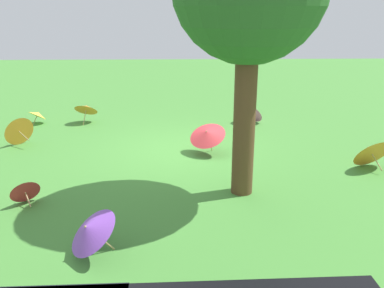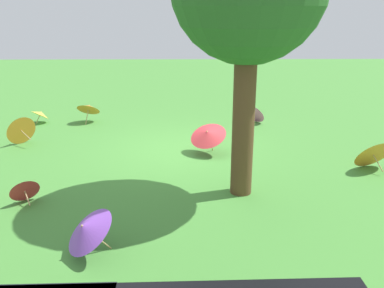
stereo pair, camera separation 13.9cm
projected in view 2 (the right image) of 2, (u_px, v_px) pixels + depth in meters
The scene contains 9 objects.
ground at pixel (181, 150), 10.81m from camera, with size 40.00×40.00×0.00m, color #478C38.
parasol_red_0 at pixel (208, 134), 10.37m from camera, with size 1.25×1.24×0.83m.
parasol_pink_2 at pixel (254, 112), 13.27m from camera, with size 0.96×0.95×0.71m.
parasol_purple_0 at pixel (86, 229), 6.08m from camera, with size 1.06×1.09×0.78m.
parasol_orange_0 at pixel (89, 108), 13.32m from camera, with size 0.85×0.81×0.76m.
parasol_red_1 at pixel (24, 189), 7.85m from camera, with size 0.67×0.62×0.54m.
parasol_orange_1 at pixel (371, 152), 9.43m from camera, with size 1.05×0.89×0.85m.
parasol_yellow_0 at pixel (41, 114), 13.27m from camera, with size 0.80×0.80×0.52m.
parasol_orange_2 at pixel (20, 130), 11.19m from camera, with size 0.83×0.84×0.82m.
Camera 2 is at (-0.13, 10.21, 3.57)m, focal length 38.43 mm.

